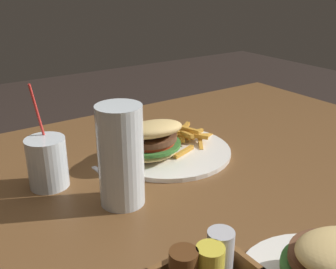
# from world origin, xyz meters

# --- Properties ---
(dining_table) EXTENTS (1.38, 1.12, 0.72)m
(dining_table) POSITION_xyz_m (0.00, 0.00, 0.59)
(dining_table) COLOR brown
(dining_table) RESTS_ON ground_plane
(meal_plate_near) EXTENTS (0.29, 0.29, 0.11)m
(meal_plate_near) POSITION_xyz_m (0.00, -0.20, 0.75)
(meal_plate_near) COLOR white
(meal_plate_near) RESTS_ON dining_table
(beer_glass) EXTENTS (0.08, 0.08, 0.19)m
(beer_glass) POSITION_xyz_m (0.16, -0.08, 0.81)
(beer_glass) COLOR silver
(beer_glass) RESTS_ON dining_table
(juice_glass) EXTENTS (0.08, 0.08, 0.20)m
(juice_glass) POSITION_xyz_m (0.25, -0.21, 0.76)
(juice_glass) COLOR silver
(juice_glass) RESTS_ON dining_table
(spoon) EXTENTS (0.04, 0.15, 0.01)m
(spoon) POSITION_xyz_m (0.14, -0.12, 0.72)
(spoon) COLOR silver
(spoon) RESTS_ON dining_table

